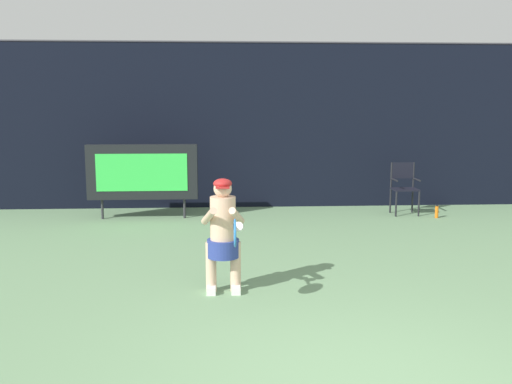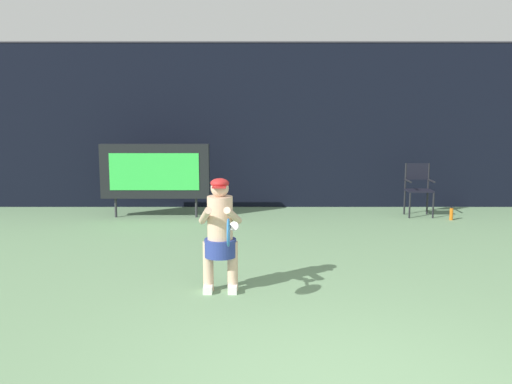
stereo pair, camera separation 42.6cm
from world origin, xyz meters
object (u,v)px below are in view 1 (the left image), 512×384
(umpire_chair, at_px, (404,185))
(tennis_player, at_px, (223,232))
(water_bottle, at_px, (437,212))
(scoreboard, at_px, (142,172))
(tennis_racket, at_px, (235,232))

(umpire_chair, distance_m, tennis_player, 6.14)
(umpire_chair, bearing_deg, water_bottle, -39.71)
(scoreboard, relative_size, tennis_racket, 3.65)
(scoreboard, xyz_separation_m, tennis_racket, (1.75, -5.27, -0.07))
(scoreboard, distance_m, tennis_racket, 5.55)
(scoreboard, xyz_separation_m, umpire_chair, (5.41, 0.17, -0.33))
(water_bottle, bearing_deg, umpire_chair, 140.29)
(water_bottle, xyz_separation_m, tennis_racket, (-4.22, -4.98, 0.76))
(umpire_chair, bearing_deg, scoreboard, -178.21)
(scoreboard, distance_m, water_bottle, 6.02)
(tennis_player, distance_m, tennis_racket, 0.64)
(scoreboard, height_order, tennis_player, scoreboard)
(scoreboard, xyz_separation_m, water_bottle, (5.96, -0.29, -0.82))
(tennis_racket, bearing_deg, scoreboard, 121.27)
(tennis_player, bearing_deg, scoreboard, 109.10)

